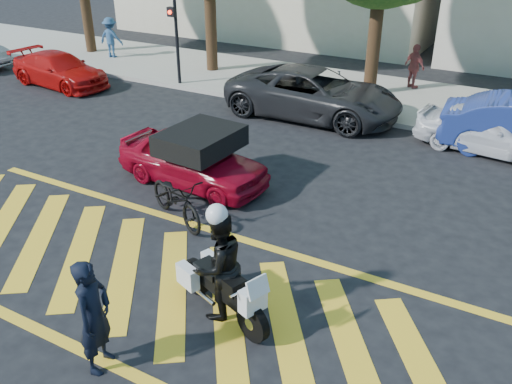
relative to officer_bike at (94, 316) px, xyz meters
The scene contains 14 objects.
ground 2.26m from the officer_bike, 109.87° to the left, with size 90.00×90.00×0.00m, color black.
sidewalk 14.00m from the officer_bike, 92.90° to the left, with size 60.00×5.00×0.15m, color #9E998E.
crosswalk 2.27m from the officer_bike, 110.86° to the left, with size 12.33×4.00×0.01m.
signal_pole 13.78m from the officer_bike, 121.65° to the left, with size 0.28×0.43×3.20m.
officer_bike is the anchor object (origin of this frame).
bicycle 4.14m from the officer_bike, 111.18° to the left, with size 0.68×1.96×1.03m, color black.
police_motorcycle 2.04m from the officer_bike, 63.32° to the left, with size 2.05×1.09×0.94m.
officer_moto 1.99m from the officer_bike, 63.59° to the left, with size 0.90×0.70×1.85m, color black.
red_convertible 5.89m from the officer_bike, 111.94° to the left, with size 1.51×3.76×1.28m, color maroon.
parked_left 14.82m from the officer_bike, 138.82° to the left, with size 1.67×4.11×1.19m, color #BA0D0B.
parked_mid_left 11.27m from the officer_bike, 98.20° to the left, with size 2.52×5.46×1.52m, color black.
parked_mid_right 11.43m from the officer_bike, 71.95° to the left, with size 1.47×3.67×1.25m, color silver.
pedestrian_left 18.21m from the officer_bike, 131.67° to the left, with size 1.07×0.62×1.66m, color #2B4E78.
pedestrian_right 15.31m from the officer_bike, 88.39° to the left, with size 0.91×0.38×1.55m, color #994645.
Camera 1 is at (5.44, -5.92, 5.82)m, focal length 38.00 mm.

